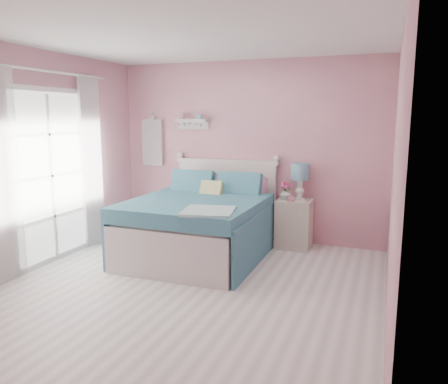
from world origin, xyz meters
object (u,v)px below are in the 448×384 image
Objects in this scene: bed at (201,225)px; nightstand at (294,224)px; table_lamp at (300,174)px; teacup at (291,198)px; vase at (285,194)px.

nightstand is (1.08, 0.77, -0.06)m from bed.
bed is 4.10× the size of table_lamp.
table_lamp is 5.00× the size of teacup.
nightstand is 6.77× the size of teacup.
vase is at bearing 133.42° from teacup.
teacup is (-0.03, -0.12, 0.37)m from nightstand.
table_lamp is (1.13, 0.85, 0.62)m from bed.
table_lamp reaches higher than nightstand.
bed is at bearing -143.04° from table_lamp.
table_lamp reaches higher than vase.
bed is at bearing -147.99° from teacup.
table_lamp is at bearing 57.74° from nightstand.
vase is at bearing 39.36° from bed.
teacup is (0.10, -0.10, -0.04)m from vase.
teacup is (1.04, 0.65, 0.31)m from bed.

